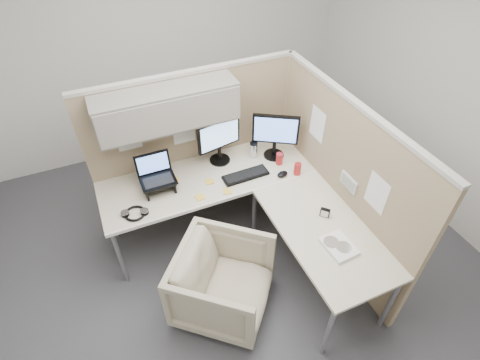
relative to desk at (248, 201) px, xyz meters
name	(u,v)px	position (x,y,z in m)	size (l,w,h in m)	color
ground	(241,263)	(-0.12, -0.13, -0.69)	(4.50, 4.50, 0.00)	#3B3C41
partition_back	(183,130)	(-0.34, 0.70, 0.41)	(2.00, 0.36, 1.63)	#9B8466
partition_right	(336,180)	(0.78, -0.19, 0.13)	(0.07, 2.03, 1.63)	#9B8466
desk	(248,201)	(0.00, 0.00, 0.00)	(2.00, 1.98, 0.73)	beige
office_chair	(223,280)	(-0.44, -0.47, -0.31)	(0.73, 0.68, 0.75)	#BFAE98
monitor_left	(219,138)	(-0.04, 0.59, 0.32)	(0.44, 0.20, 0.47)	black
monitor_right	(275,133)	(0.48, 0.45, 0.32)	(0.39, 0.26, 0.47)	black
laptop_station	(157,178)	(-0.69, 0.44, 0.17)	(0.31, 0.26, 0.32)	black
keyboard	(246,175)	(0.10, 0.27, 0.05)	(0.43, 0.14, 0.02)	black
mouse	(282,174)	(0.42, 0.14, 0.06)	(0.11, 0.07, 0.04)	black
travel_mug	(254,150)	(0.29, 0.52, 0.13)	(0.08, 0.08, 0.17)	silver
soda_can_green	(297,169)	(0.56, 0.11, 0.10)	(0.07, 0.07, 0.12)	#B21E1E
soda_can_silver	(279,159)	(0.47, 0.31, 0.10)	(0.07, 0.07, 0.12)	#B21E1E
sticky_note_b	(227,191)	(-0.14, 0.15, 0.05)	(0.08, 0.08, 0.01)	gold
sticky_note_c	(174,180)	(-0.53, 0.49, 0.05)	(0.08, 0.08, 0.01)	gold
sticky_note_d	(209,182)	(-0.24, 0.34, 0.05)	(0.08, 0.08, 0.01)	gold
sticky_note_a	(200,197)	(-0.39, 0.18, 0.05)	(0.08, 0.08, 0.01)	gold
headphones	(135,213)	(-0.95, 0.20, 0.06)	(0.22, 0.22, 0.03)	black
paper_stack	(339,246)	(0.41, -0.77, 0.06)	(0.22, 0.28, 0.03)	white
desk_clock	(325,213)	(0.50, -0.45, 0.08)	(0.08, 0.08, 0.08)	black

